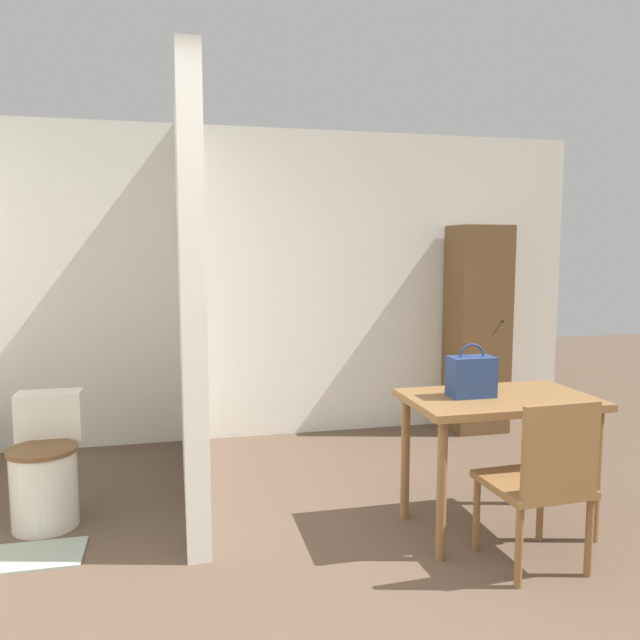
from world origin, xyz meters
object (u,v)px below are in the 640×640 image
object	(u,v)px
dining_table	(499,415)
handbag	(471,376)
toilet	(46,469)
wooden_cabinet	(477,329)
wooden_chair	(542,478)

from	to	relation	value
dining_table	handbag	xyz separation A→B (m)	(-0.16, 0.02, 0.22)
toilet	handbag	xyz separation A→B (m)	(2.28, -0.64, 0.55)
toilet	wooden_cabinet	distance (m)	3.47
wooden_chair	wooden_cabinet	bearing A→B (deg)	67.61
toilet	wooden_cabinet	bearing A→B (deg)	19.49
dining_table	toilet	distance (m)	2.54
handbag	wooden_cabinet	world-z (taller)	wooden_cabinet
wooden_chair	wooden_cabinet	distance (m)	2.43
dining_table	handbag	world-z (taller)	handbag
dining_table	wooden_cabinet	world-z (taller)	wooden_cabinet
wooden_chair	wooden_cabinet	size ratio (longest dim) A/B	0.49
wooden_chair	wooden_cabinet	world-z (taller)	wooden_cabinet
wooden_chair	handbag	world-z (taller)	handbag
wooden_chair	handbag	bearing A→B (deg)	103.83
toilet	handbag	bearing A→B (deg)	-15.70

